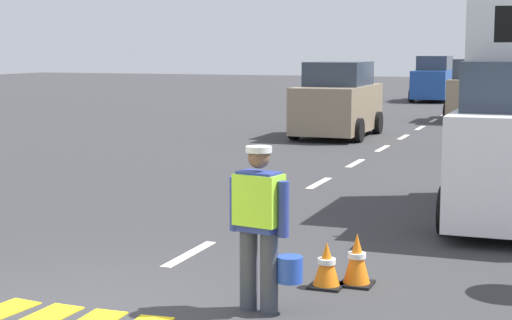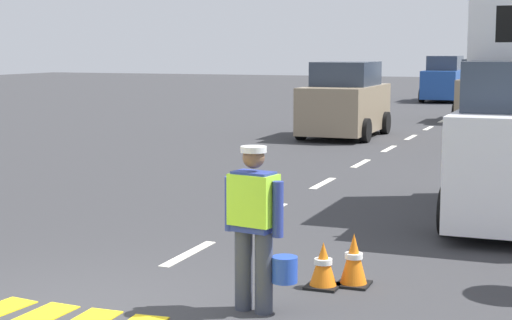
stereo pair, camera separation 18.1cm
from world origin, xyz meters
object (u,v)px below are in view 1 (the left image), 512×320
object	(u,v)px
road_worker	(261,220)
traffic_cone_near	(327,265)
car_oncoming_second	(338,102)
car_oncoming_third	(434,80)
traffic_cone_far	(357,259)
car_outgoing_far	(478,92)

from	to	relation	value
road_worker	traffic_cone_near	distance (m)	1.31
car_oncoming_second	car_oncoming_third	xyz separation A→B (m)	(0.20, 17.85, 0.00)
traffic_cone_far	car_oncoming_third	size ratio (longest dim) A/B	0.14
traffic_cone_near	car_oncoming_second	bearing A→B (deg)	104.34
road_worker	traffic_cone_far	xyz separation A→B (m)	(0.68, 1.24, -0.64)
car_outgoing_far	car_oncoming_third	world-z (taller)	car_outgoing_far
traffic_cone_far	traffic_cone_near	bearing A→B (deg)	-146.15
car_outgoing_far	traffic_cone_near	bearing A→B (deg)	-88.59
traffic_cone_near	car_oncoming_third	xyz separation A→B (m)	(-3.72, 33.21, 0.78)
traffic_cone_near	car_oncoming_second	world-z (taller)	car_oncoming_second
car_oncoming_second	traffic_cone_far	bearing A→B (deg)	-74.45
car_oncoming_third	car_oncoming_second	bearing A→B (deg)	-90.66
road_worker	car_oncoming_third	world-z (taller)	car_oncoming_third
traffic_cone_far	car_oncoming_third	world-z (taller)	car_oncoming_third
traffic_cone_far	car_oncoming_second	world-z (taller)	car_oncoming_second
traffic_cone_near	car_outgoing_far	xyz separation A→B (m)	(-0.55, 22.29, 0.78)
road_worker	car_outgoing_far	distance (m)	23.34
traffic_cone_far	car_oncoming_second	size ratio (longest dim) A/B	0.15
road_worker	car_oncoming_second	size ratio (longest dim) A/B	0.41
road_worker	traffic_cone_near	world-z (taller)	road_worker
traffic_cone_near	traffic_cone_far	distance (m)	0.36
traffic_cone_near	car_oncoming_third	size ratio (longest dim) A/B	0.12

